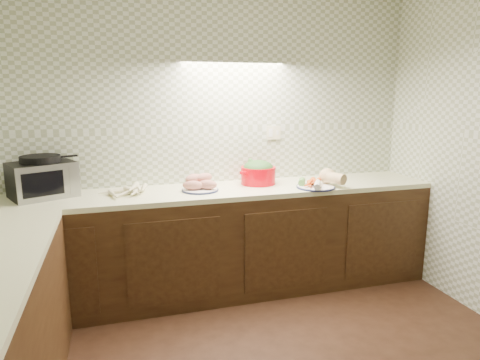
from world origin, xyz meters
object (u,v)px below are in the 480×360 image
object	(u,v)px
parsnip_pile	(132,191)
sweet_potato_plate	(200,184)
toaster_oven	(42,178)
onion_bowl	(195,182)
veg_plate	(321,180)
dutch_oven	(258,172)

from	to	relation	value
parsnip_pile	sweet_potato_plate	bearing A→B (deg)	-1.28
toaster_oven	onion_bowl	world-z (taller)	toaster_oven
toaster_oven	sweet_potato_plate	world-z (taller)	toaster_oven
toaster_oven	veg_plate	world-z (taller)	toaster_oven
toaster_oven	onion_bowl	bearing A→B (deg)	-24.66
sweet_potato_plate	dutch_oven	size ratio (longest dim) A/B	0.75
onion_bowl	toaster_oven	bearing A→B (deg)	179.93
onion_bowl	dutch_oven	distance (m)	0.56
onion_bowl	dutch_oven	bearing A→B (deg)	-1.83
parsnip_pile	dutch_oven	xyz separation A→B (m)	(1.07, 0.10, 0.07)
parsnip_pile	onion_bowl	size ratio (longest dim) A/B	2.33
onion_bowl	sweet_potato_plate	bearing A→B (deg)	-81.38
dutch_oven	veg_plate	distance (m)	0.53
toaster_oven	parsnip_pile	xyz separation A→B (m)	(0.65, -0.11, -0.12)
dutch_oven	veg_plate	world-z (taller)	dutch_oven
veg_plate	sweet_potato_plate	bearing A→B (deg)	172.11
parsnip_pile	veg_plate	bearing A→B (deg)	-5.62
dutch_oven	parsnip_pile	bearing A→B (deg)	160.82
toaster_oven	parsnip_pile	world-z (taller)	toaster_oven
toaster_oven	onion_bowl	xyz separation A→B (m)	(1.16, -0.00, -0.10)
toaster_oven	sweet_potato_plate	bearing A→B (deg)	-30.71
sweet_potato_plate	onion_bowl	bearing A→B (deg)	98.62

